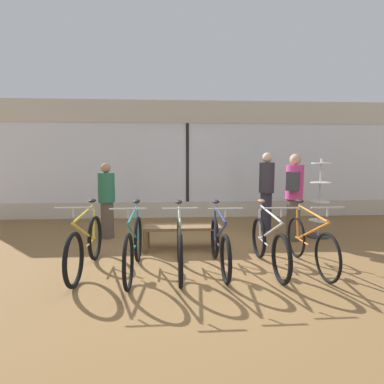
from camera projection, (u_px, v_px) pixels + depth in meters
ground_plane at (199, 263)px, 4.76m from camera, size 24.00×24.00×0.00m
shop_back_wall at (187, 159)px, 8.23m from camera, size 12.00×0.08×3.20m
bicycle_far_left at (86, 245)px, 4.40m from camera, size 0.46×1.79×1.05m
bicycle_left at (134, 246)px, 4.32m from camera, size 0.46×1.80×1.05m
bicycle_center_left at (179, 246)px, 4.37m from camera, size 0.46×1.70×1.04m
bicycle_center_right at (219, 244)px, 4.52m from camera, size 0.46×1.72×1.02m
bicycle_right at (269, 244)px, 4.51m from camera, size 0.46×1.74×1.03m
bicycle_far_right at (309, 243)px, 4.56m from camera, size 0.46×1.72×1.02m
accessory_rack at (319, 205)px, 6.30m from camera, size 0.48×0.48×1.66m
display_bench at (182, 230)px, 5.48m from camera, size 1.40×0.44×0.43m
customer_near_rack at (107, 199)px, 6.18m from camera, size 0.48×0.48×1.56m
customer_by_window at (294, 194)px, 5.96m from camera, size 0.49×0.56×1.75m
customer_mid_floor at (266, 188)px, 6.87m from camera, size 0.43×0.55×1.79m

